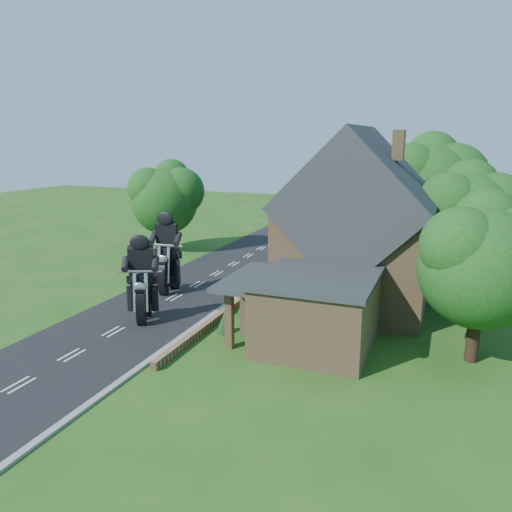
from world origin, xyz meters
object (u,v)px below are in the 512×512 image
(annex, at_px, (315,309))
(house, at_px, (357,231))
(garden_wall, at_px, (251,293))
(motorcycle_lead, at_px, (144,309))
(motorcycle_follow, at_px, (169,281))

(annex, bearing_deg, house, 84.76)
(garden_wall, xyz_separation_m, motorcycle_lead, (-3.67, -6.16, 0.51))
(garden_wall, height_order, annex, annex)
(garden_wall, height_order, motorcycle_follow, motorcycle_follow)
(garden_wall, height_order, house, house)
(garden_wall, distance_m, annex, 8.19)
(house, height_order, motorcycle_lead, house)
(garden_wall, distance_m, house, 7.52)
(garden_wall, relative_size, house, 2.15)
(house, xyz_separation_m, annex, (-0.62, -6.80, -2.58))
(house, bearing_deg, annex, -95.24)
(garden_wall, bearing_deg, annex, -46.16)
(annex, xyz_separation_m, motorcycle_lead, (-9.24, -0.36, -1.05))
(garden_wall, xyz_separation_m, house, (6.19, 1.00, 4.14))
(house, relative_size, motorcycle_follow, 6.10)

